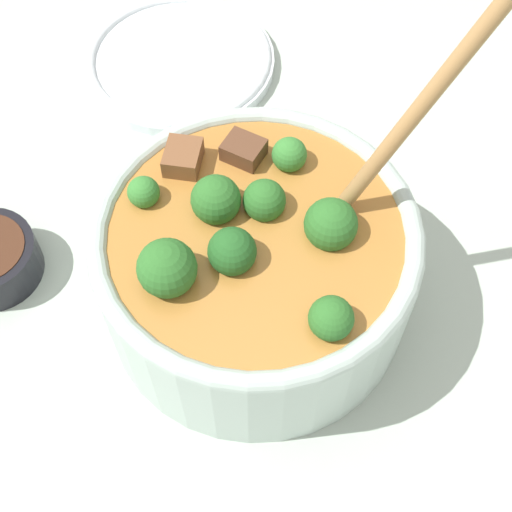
{
  "coord_description": "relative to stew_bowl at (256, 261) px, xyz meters",
  "views": [
    {
      "loc": [
        -0.18,
        0.24,
        0.55
      ],
      "look_at": [
        0.0,
        0.0,
        0.07
      ],
      "focal_mm": 50.0,
      "sensor_mm": 36.0,
      "label": 1
    }
  ],
  "objects": [
    {
      "name": "empty_plate",
      "position": [
        0.24,
        -0.19,
        -0.06
      ],
      "size": [
        0.21,
        0.21,
        0.02
      ],
      "color": "white",
      "rests_on": "ground_plane"
    },
    {
      "name": "ground_plane",
      "position": [
        -0.0,
        0.0,
        -0.07
      ],
      "size": [
        4.0,
        4.0,
        0.0
      ],
      "primitive_type": "plane",
      "color": "#ADBCAD"
    },
    {
      "name": "stew_bowl",
      "position": [
        0.0,
        0.0,
        0.0
      ],
      "size": [
        0.26,
        0.26,
        0.29
      ],
      "color": "#B2C6BC",
      "rests_on": "ground_plane"
    }
  ]
}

